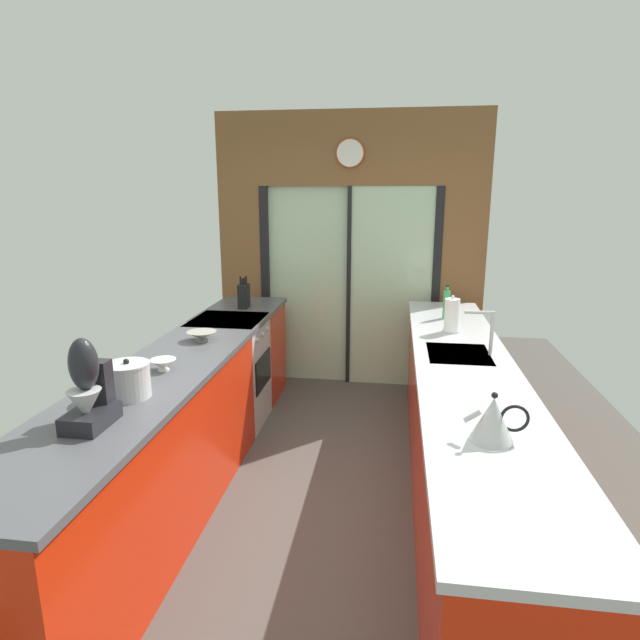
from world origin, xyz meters
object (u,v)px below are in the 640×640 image
Objects in this scene: stock_pot at (128,380)px; paper_towel_roll at (452,316)px; mixing_bowl_far at (202,336)px; soap_bottle at (446,304)px; mixing_bowl_near at (163,364)px; kettle at (493,419)px; oven_range at (230,372)px; knife_block at (244,296)px; stand_mixer at (88,393)px.

stock_pot is 2.36m from paper_towel_roll.
stock_pot reaches higher than mixing_bowl_far.
soap_bottle reaches higher than mixing_bowl_far.
mixing_bowl_near is 1.90m from kettle.
oven_range is 3.34× the size of kettle.
kettle reaches higher than mixing_bowl_near.
knife_block is 2.98m from kettle.
oven_range is 1.80m from stock_pot.
mixing_bowl_far is at bearing -152.27° from soap_bottle.
mixing_bowl_far is 0.74× the size of paper_towel_roll.
mixing_bowl_near is (0.02, -1.29, 0.50)m from oven_range.
mixing_bowl_near is 0.65m from mixing_bowl_far.
stock_pot is at bearing -138.90° from paper_towel_roll.
stand_mixer is (0.00, -0.77, 0.12)m from mixing_bowl_near.
oven_range is at bearing 90.51° from stand_mixer.
mixing_bowl_far is at bearing -88.37° from oven_range.
oven_range is at bearing 91.63° from mixing_bowl_far.
soap_bottle reaches higher than oven_range.
mixing_bowl_far is 2.21m from kettle.
stand_mixer is 1.79m from kettle.
kettle is at bearing -89.95° from soap_bottle.
stand_mixer is (0.00, -1.41, 0.12)m from mixing_bowl_far.
knife_block reaches higher than paper_towel_roll.
stand_mixer reaches higher than paper_towel_roll.
kettle is (1.80, -1.95, 0.56)m from oven_range.
mixing_bowl_far is (0.00, 0.65, -0.00)m from mixing_bowl_near.
stand_mixer is at bearing -90.00° from stock_pot.
kettle is (1.78, -1.31, 0.06)m from mixing_bowl_far.
soap_bottle is 0.99× the size of paper_towel_roll.
paper_towel_roll is (-0.00, 1.80, 0.03)m from kettle.
paper_towel_roll is at bearing -18.40° from knife_block.
stock_pot is 0.81× the size of paper_towel_roll.
mixing_bowl_near is 0.42m from stock_pot.
oven_range is 1.90m from paper_towel_roll.
mixing_bowl_far is at bearing 143.75° from kettle.
mixing_bowl_far is 2.01m from soap_bottle.
mixing_bowl_near is 0.73× the size of mixing_bowl_far.
paper_towel_roll is (1.78, -0.59, 0.01)m from knife_block.
mixing_bowl_near is at bearing 90.00° from stand_mixer.
knife_block is 1.88m from paper_towel_roll.
stock_pot is (0.02, -1.71, 0.56)m from oven_range.
stand_mixer is (-0.00, -2.49, 0.05)m from knife_block.
stock_pot is at bearing -131.67° from soap_bottle.
knife_block is 1.03× the size of paper_towel_roll.
soap_bottle is (1.78, 2.00, 0.03)m from stock_pot.
oven_range is 3.23× the size of paper_towel_roll.
stand_mixer reaches higher than oven_range.
stock_pot is at bearing -89.38° from oven_range.
oven_range is at bearing 132.66° from kettle.
soap_bottle is (1.78, 1.58, 0.08)m from mixing_bowl_near.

